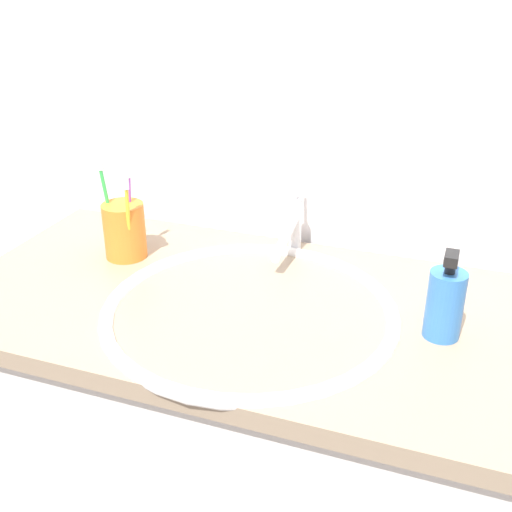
% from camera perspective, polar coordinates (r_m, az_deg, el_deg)
% --- Properties ---
extents(tiled_wall_back, '(2.24, 0.04, 2.40)m').
position_cam_1_polar(tiled_wall_back, '(1.27, 4.07, 15.48)').
color(tiled_wall_back, silver).
rests_on(tiled_wall_back, ground).
extents(vanity_counter, '(1.04, 0.54, 0.88)m').
position_cam_1_polar(vanity_counter, '(1.38, -0.84, -19.94)').
color(vanity_counter, silver).
rests_on(vanity_counter, ground).
extents(sink_basin, '(0.50, 0.50, 0.12)m').
position_cam_1_polar(sink_basin, '(1.10, -0.54, -6.75)').
color(sink_basin, white).
rests_on(sink_basin, vanity_counter).
extents(faucet, '(0.02, 0.17, 0.12)m').
position_cam_1_polar(faucet, '(1.25, 3.22, 2.48)').
color(faucet, silver).
rests_on(faucet, sink_basin).
extents(toothbrush_cup, '(0.08, 0.08, 0.11)m').
position_cam_1_polar(toothbrush_cup, '(1.27, -11.65, 2.23)').
color(toothbrush_cup, orange).
rests_on(toothbrush_cup, vanity_counter).
extents(toothbrush_purple, '(0.01, 0.02, 0.18)m').
position_cam_1_polar(toothbrush_purple, '(1.26, -11.24, 4.63)').
color(toothbrush_purple, purple).
rests_on(toothbrush_purple, toothbrush_cup).
extents(toothbrush_green, '(0.03, 0.01, 0.19)m').
position_cam_1_polar(toothbrush_green, '(1.26, -13.15, 4.88)').
color(toothbrush_green, green).
rests_on(toothbrush_green, toothbrush_cup).
extents(toothbrush_yellow, '(0.03, 0.03, 0.18)m').
position_cam_1_polar(toothbrush_yellow, '(1.21, -11.36, 3.73)').
color(toothbrush_yellow, yellow).
rests_on(toothbrush_yellow, toothbrush_cup).
extents(soap_dispenser, '(0.06, 0.06, 0.15)m').
position_cam_1_polar(soap_dispenser, '(1.03, 16.51, -4.04)').
color(soap_dispenser, '#3372BF').
rests_on(soap_dispenser, vanity_counter).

